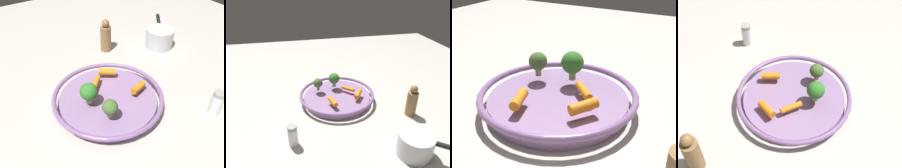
{
  "view_description": "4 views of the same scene",
  "coord_description": "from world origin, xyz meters",
  "views": [
    {
      "loc": [
        -0.45,
        0.28,
        0.52
      ],
      "look_at": [
        0.01,
        -0.02,
        0.07
      ],
      "focal_mm": 37.77,
      "sensor_mm": 36.0,
      "label": 1
    },
    {
      "loc": [
        -0.18,
        -0.82,
        0.54
      ],
      "look_at": [
        0.01,
        0.02,
        0.07
      ],
      "focal_mm": 34.34,
      "sensor_mm": 36.0,
      "label": 2
    },
    {
      "loc": [
        0.29,
        -0.48,
        0.33
      ],
      "look_at": [
        0.03,
        -0.02,
        0.07
      ],
      "focal_mm": 47.54,
      "sensor_mm": 36.0,
      "label": 3
    },
    {
      "loc": [
        0.57,
        0.19,
        0.76
      ],
      "look_at": [
        -0.0,
        -0.01,
        0.08
      ],
      "focal_mm": 51.24,
      "sensor_mm": 36.0,
      "label": 4
    }
  ],
  "objects": [
    {
      "name": "serving_bowl",
      "position": [
        0.0,
        0.0,
        0.02
      ],
      "size": [
        0.34,
        0.34,
        0.04
      ],
      "color": "#8E709E",
      "rests_on": "ground_plane"
    },
    {
      "name": "saucepan",
      "position": [
        0.18,
        -0.37,
        0.04
      ],
      "size": [
        0.19,
        0.17,
        0.08
      ],
      "color": "silver",
      "rests_on": "ground_plane"
    },
    {
      "name": "baby_carrot_right",
      "position": [
        0.06,
        0.01,
        0.05
      ],
      "size": [
        0.06,
        0.06,
        0.02
      ],
      "primitive_type": "cylinder",
      "rotation": [
        1.58,
        0.0,
        3.93
      ],
      "color": "orange",
      "rests_on": "serving_bowl"
    },
    {
      "name": "baby_carrot_back",
      "position": [
        0.08,
        -0.05,
        0.05
      ],
      "size": [
        0.05,
        0.06,
        0.02
      ],
      "primitive_type": "cylinder",
      "rotation": [
        1.62,
        0.0,
        5.71
      ],
      "color": "orange",
      "rests_on": "serving_bowl"
    },
    {
      "name": "ground_plane",
      "position": [
        0.0,
        0.0,
        0.0
      ],
      "size": [
        2.02,
        2.02,
        0.0
      ],
      "primitive_type": "plane",
      "color": "#B7B2A8"
    },
    {
      "name": "salt_shaker",
      "position": [
        -0.21,
        -0.25,
        0.04
      ],
      "size": [
        0.03,
        0.03,
        0.08
      ],
      "color": "white",
      "rests_on": "ground_plane"
    },
    {
      "name": "baby_carrot_left",
      "position": [
        -0.04,
        -0.09,
        0.05
      ],
      "size": [
        0.04,
        0.06,
        0.02
      ],
      "primitive_type": "cylinder",
      "rotation": [
        1.63,
        0.0,
        0.3
      ],
      "color": "orange",
      "rests_on": "serving_bowl"
    },
    {
      "name": "broccoli_floret_mid",
      "position": [
        -0.0,
        0.06,
        0.08
      ],
      "size": [
        0.05,
        0.05,
        0.07
      ],
      "color": "#96AB66",
      "rests_on": "serving_bowl"
    },
    {
      "name": "pepper_mill",
      "position": [
        0.28,
        -0.17,
        0.06
      ],
      "size": [
        0.04,
        0.04,
        0.14
      ],
      "color": "olive",
      "rests_on": "ground_plane"
    },
    {
      "name": "broccoli_floret_small",
      "position": [
        -0.08,
        0.04,
        0.08
      ],
      "size": [
        0.04,
        0.04,
        0.06
      ],
      "color": "tan",
      "rests_on": "serving_bowl"
    }
  ]
}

